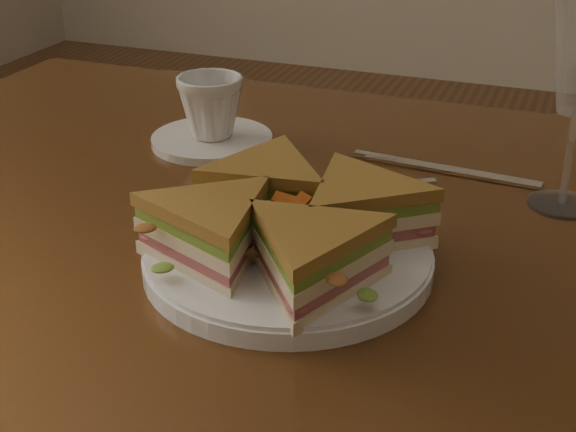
{
  "coord_description": "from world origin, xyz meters",
  "views": [
    {
      "loc": [
        0.23,
        -0.68,
        1.11
      ],
      "look_at": [
        0.01,
        -0.11,
        0.8
      ],
      "focal_mm": 50.0,
      "sensor_mm": 36.0,
      "label": 1
    }
  ],
  "objects_px": {
    "spoon": "(312,189)",
    "plate": "(288,259)",
    "saucer": "(212,140)",
    "knife": "(438,169)",
    "table": "(313,298)",
    "coffee_cup": "(211,107)",
    "sandwich_wedges": "(288,221)"
  },
  "relations": [
    {
      "from": "spoon",
      "to": "coffee_cup",
      "type": "xyz_separation_m",
      "value": [
        -0.16,
        0.09,
        0.04
      ]
    },
    {
      "from": "spoon",
      "to": "knife",
      "type": "bearing_deg",
      "value": 12.73
    },
    {
      "from": "coffee_cup",
      "to": "plate",
      "type": "bearing_deg",
      "value": -70.74
    },
    {
      "from": "sandwich_wedges",
      "to": "knife",
      "type": "height_order",
      "value": "sandwich_wedges"
    },
    {
      "from": "spoon",
      "to": "knife",
      "type": "relative_size",
      "value": 0.76
    },
    {
      "from": "saucer",
      "to": "knife",
      "type": "bearing_deg",
      "value": 3.25
    },
    {
      "from": "sandwich_wedges",
      "to": "spoon",
      "type": "relative_size",
      "value": 1.83
    },
    {
      "from": "table",
      "to": "coffee_cup",
      "type": "height_order",
      "value": "coffee_cup"
    },
    {
      "from": "sandwich_wedges",
      "to": "knife",
      "type": "bearing_deg",
      "value": 72.83
    },
    {
      "from": "table",
      "to": "knife",
      "type": "distance_m",
      "value": 0.21
    },
    {
      "from": "coffee_cup",
      "to": "saucer",
      "type": "bearing_deg",
      "value": 0.0
    },
    {
      "from": "table",
      "to": "saucer",
      "type": "distance_m",
      "value": 0.25
    },
    {
      "from": "table",
      "to": "knife",
      "type": "relative_size",
      "value": 5.57
    },
    {
      "from": "knife",
      "to": "spoon",
      "type": "bearing_deg",
      "value": -132.2
    },
    {
      "from": "table",
      "to": "coffee_cup",
      "type": "distance_m",
      "value": 0.27
    },
    {
      "from": "table",
      "to": "saucer",
      "type": "bearing_deg",
      "value": 142.45
    },
    {
      "from": "spoon",
      "to": "knife",
      "type": "height_order",
      "value": "spoon"
    },
    {
      "from": "plate",
      "to": "sandwich_wedges",
      "type": "distance_m",
      "value": 0.04
    },
    {
      "from": "table",
      "to": "plate",
      "type": "relative_size",
      "value": 4.7
    },
    {
      "from": "saucer",
      "to": "coffee_cup",
      "type": "height_order",
      "value": "coffee_cup"
    },
    {
      "from": "table",
      "to": "spoon",
      "type": "xyz_separation_m",
      "value": [
        -0.02,
        0.05,
        0.1
      ]
    },
    {
      "from": "spoon",
      "to": "plate",
      "type": "bearing_deg",
      "value": -108.62
    },
    {
      "from": "table",
      "to": "sandwich_wedges",
      "type": "xyz_separation_m",
      "value": [
        0.01,
        -0.11,
        0.14
      ]
    },
    {
      "from": "spoon",
      "to": "saucer",
      "type": "height_order",
      "value": "same"
    },
    {
      "from": "plate",
      "to": "saucer",
      "type": "xyz_separation_m",
      "value": [
        -0.19,
        0.25,
        -0.0
      ]
    },
    {
      "from": "sandwich_wedges",
      "to": "coffee_cup",
      "type": "xyz_separation_m",
      "value": [
        -0.19,
        0.25,
        0.0
      ]
    },
    {
      "from": "saucer",
      "to": "plate",
      "type": "bearing_deg",
      "value": -51.86
    },
    {
      "from": "table",
      "to": "coffee_cup",
      "type": "bearing_deg",
      "value": 142.45
    },
    {
      "from": "plate",
      "to": "saucer",
      "type": "distance_m",
      "value": 0.31
    },
    {
      "from": "plate",
      "to": "sandwich_wedges",
      "type": "relative_size",
      "value": 0.85
    },
    {
      "from": "plate",
      "to": "saucer",
      "type": "height_order",
      "value": "plate"
    },
    {
      "from": "table",
      "to": "sandwich_wedges",
      "type": "relative_size",
      "value": 3.98
    }
  ]
}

